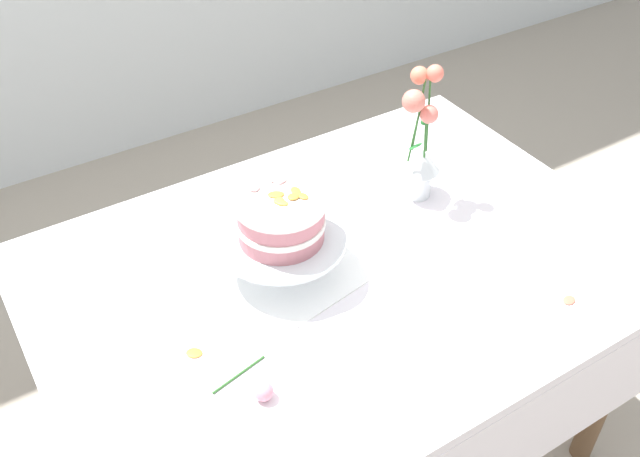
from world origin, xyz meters
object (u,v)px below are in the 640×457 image
object	(u,v)px
flower_vase	(420,148)
cake_stand	(282,243)
dining_table	(348,300)
layer_cake	(281,217)
fallen_rose	(262,390)

from	to	relation	value
flower_vase	cake_stand	bearing A→B (deg)	-171.15
dining_table	layer_cake	distance (m)	0.29
cake_stand	layer_cake	xyz separation A→B (m)	(0.00, 0.00, 0.07)
dining_table	fallen_rose	world-z (taller)	fallen_rose
flower_vase	fallen_rose	size ratio (longest dim) A/B	2.81
dining_table	fallen_rose	bearing A→B (deg)	-148.87
flower_vase	fallen_rose	world-z (taller)	flower_vase
layer_cake	flower_vase	world-z (taller)	flower_vase
dining_table	layer_cake	world-z (taller)	layer_cake
fallen_rose	dining_table	bearing A→B (deg)	31.13
dining_table	cake_stand	size ratio (longest dim) A/B	4.83
dining_table	fallen_rose	xyz separation A→B (m)	(-0.34, -0.20, 0.11)
cake_stand	dining_table	bearing A→B (deg)	-34.37
dining_table	cake_stand	distance (m)	0.23
dining_table	fallen_rose	size ratio (longest dim) A/B	10.84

